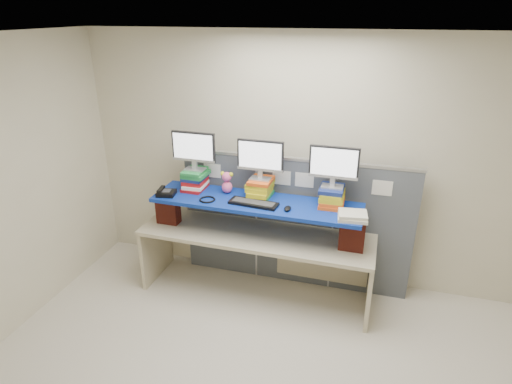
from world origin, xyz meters
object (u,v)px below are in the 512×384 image
(desk, at_px, (256,245))
(monitor_center, at_px, (260,158))
(monitor_right, at_px, (334,165))
(keyboard, at_px, (254,203))
(desk_phone, at_px, (166,193))
(monitor_left, at_px, (194,149))
(blue_board, at_px, (256,203))

(desk, bearing_deg, monitor_center, 84.88)
(monitor_right, xyz_separation_m, keyboard, (-0.76, -0.20, -0.42))
(desk_phone, bearing_deg, monitor_left, 36.73)
(blue_board, xyz_separation_m, monitor_left, (-0.73, 0.13, 0.48))
(monitor_right, height_order, keyboard, monitor_right)
(desk, xyz_separation_m, monitor_center, (0.01, 0.12, 0.97))
(keyboard, bearing_deg, desk, 95.95)
(desk_phone, bearing_deg, monitor_right, -1.82)
(blue_board, height_order, desk_phone, desk_phone)
(monitor_left, distance_m, monitor_right, 1.49)
(blue_board, xyz_separation_m, monitor_center, (0.01, 0.12, 0.46))
(desk, bearing_deg, blue_board, 0.00)
(monitor_left, bearing_deg, desk_phone, -133.08)
(monitor_right, bearing_deg, monitor_center, -180.00)
(monitor_center, height_order, monitor_right, same)
(blue_board, relative_size, monitor_center, 4.51)
(monitor_left, height_order, monitor_center, monitor_left)
(blue_board, relative_size, monitor_left, 4.51)
(monitor_center, relative_size, desk_phone, 2.31)
(monitor_right, distance_m, keyboard, 0.89)
(blue_board, xyz_separation_m, desk_phone, (-0.97, -0.12, 0.05))
(blue_board, relative_size, desk_phone, 10.42)
(blue_board, bearing_deg, desk, 0.00)
(monitor_right, height_order, desk_phone, monitor_right)
(monitor_left, height_order, keyboard, monitor_left)
(desk, bearing_deg, keyboard, -88.55)
(desk, xyz_separation_m, monitor_left, (-0.73, 0.13, 0.99))
(monitor_right, relative_size, keyboard, 0.94)
(blue_board, relative_size, keyboard, 4.24)
(desk, relative_size, keyboard, 4.88)
(monitor_center, bearing_deg, blue_board, -95.12)
(monitor_center, height_order, desk_phone, monitor_center)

